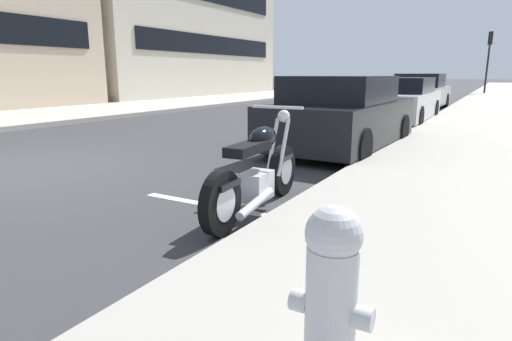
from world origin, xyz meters
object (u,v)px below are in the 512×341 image
(parked_motorcycle, at_px, (257,173))
(traffic_signal_near_corner, at_px, (489,49))
(parked_car_at_intersection, at_px, (398,101))
(fire_hydrant, at_px, (331,291))
(parked_car_across_street, at_px, (342,115))
(parked_car_far_down_curb, at_px, (420,93))

(parked_motorcycle, height_order, traffic_signal_near_corner, traffic_signal_near_corner)
(parked_car_at_intersection, relative_size, fire_hydrant, 5.75)
(parked_car_at_intersection, height_order, traffic_signal_near_corner, traffic_signal_near_corner)
(parked_car_at_intersection, distance_m, traffic_signal_near_corner, 20.54)
(parked_motorcycle, relative_size, parked_car_at_intersection, 0.46)
(parked_motorcycle, height_order, parked_car_at_intersection, parked_car_at_intersection)
(parked_motorcycle, relative_size, parked_car_across_street, 0.51)
(parked_car_across_street, bearing_deg, fire_hydrant, -159.85)
(parked_car_far_down_curb, relative_size, traffic_signal_near_corner, 1.04)
(parked_car_across_street, xyz_separation_m, parked_car_far_down_curb, (11.11, 0.32, 0.00))
(fire_hydrant, bearing_deg, parked_car_at_intersection, 10.38)
(parked_car_far_down_curb, height_order, fire_hydrant, parked_car_far_down_curb)
(parked_motorcycle, distance_m, traffic_signal_near_corner, 30.26)
(parked_motorcycle, relative_size, fire_hydrant, 2.63)
(parked_car_at_intersection, xyz_separation_m, traffic_signal_near_corner, (20.33, -1.68, 2.45))
(parked_car_far_down_curb, distance_m, fire_hydrant, 17.71)
(parked_car_far_down_curb, distance_m, traffic_signal_near_corner, 15.16)
(fire_hydrant, bearing_deg, parked_car_across_street, 18.24)
(parked_car_far_down_curb, relative_size, fire_hydrant, 5.31)
(parked_car_across_street, relative_size, fire_hydrant, 5.15)
(traffic_signal_near_corner, bearing_deg, parked_car_across_street, 176.50)
(parked_motorcycle, xyz_separation_m, parked_car_at_intersection, (9.79, 0.57, 0.23))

